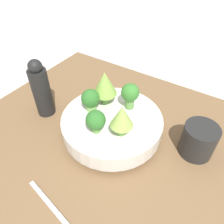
# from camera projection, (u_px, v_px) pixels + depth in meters

# --- Properties ---
(ground_plane) EXTENTS (6.00, 6.00, 0.00)m
(ground_plane) POSITION_uv_depth(u_px,v_px,m) (114.00, 148.00, 0.64)
(ground_plane) COLOR silver
(table) EXTENTS (0.85, 0.70, 0.04)m
(table) POSITION_uv_depth(u_px,v_px,m) (114.00, 144.00, 0.63)
(table) COLOR brown
(table) RESTS_ON ground_plane
(bowl) EXTENTS (0.27, 0.27, 0.06)m
(bowl) POSITION_uv_depth(u_px,v_px,m) (112.00, 124.00, 0.60)
(bowl) COLOR silver
(bowl) RESTS_ON table
(broccoli_floret_left) EXTENTS (0.05, 0.05, 0.06)m
(broccoli_floret_left) POSITION_uv_depth(u_px,v_px,m) (91.00, 99.00, 0.59)
(broccoli_floret_left) COLOR #7AB256
(broccoli_floret_left) RESTS_ON bowl
(romanesco_piece_far) EXTENTS (0.07, 0.07, 0.10)m
(romanesco_piece_far) POSITION_uv_depth(u_px,v_px,m) (105.00, 84.00, 0.59)
(romanesco_piece_far) COLOR #609347
(romanesco_piece_far) RESTS_ON bowl
(broccoli_floret_back) EXTENTS (0.05, 0.05, 0.08)m
(broccoli_floret_back) POSITION_uv_depth(u_px,v_px,m) (129.00, 94.00, 0.59)
(broccoli_floret_back) COLOR #609347
(broccoli_floret_back) RESTS_ON bowl
(romanesco_piece_near) EXTENTS (0.06, 0.06, 0.09)m
(romanesco_piece_near) POSITION_uv_depth(u_px,v_px,m) (122.00, 117.00, 0.50)
(romanesco_piece_near) COLOR #7AB256
(romanesco_piece_near) RESTS_ON bowl
(broccoli_floret_front) EXTENTS (0.05, 0.05, 0.06)m
(broccoli_floret_front) POSITION_uv_depth(u_px,v_px,m) (96.00, 121.00, 0.52)
(broccoli_floret_front) COLOR #6BA34C
(broccoli_floret_front) RESTS_ON bowl
(cup) EXTENTS (0.09, 0.09, 0.09)m
(cup) POSITION_uv_depth(u_px,v_px,m) (198.00, 140.00, 0.55)
(cup) COLOR black
(cup) RESTS_ON table
(pepper_mill) EXTENTS (0.05, 0.05, 0.18)m
(pepper_mill) POSITION_uv_depth(u_px,v_px,m) (41.00, 90.00, 0.64)
(pepper_mill) COLOR black
(pepper_mill) RESTS_ON table
(fork) EXTENTS (0.18, 0.04, 0.01)m
(fork) POSITION_uv_depth(u_px,v_px,m) (54.00, 209.00, 0.46)
(fork) COLOR silver
(fork) RESTS_ON table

